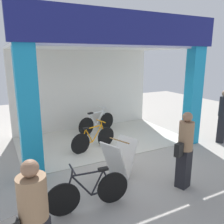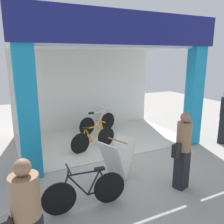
{
  "view_description": "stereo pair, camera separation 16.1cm",
  "coord_description": "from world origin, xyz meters",
  "views": [
    {
      "loc": [
        -3.15,
        -5.33,
        2.82
      ],
      "look_at": [
        0.0,
        0.79,
        1.15
      ],
      "focal_mm": 37.48,
      "sensor_mm": 36.0,
      "label": 1
    },
    {
      "loc": [
        -3.0,
        -5.4,
        2.82
      ],
      "look_at": [
        0.0,
        0.79,
        1.15
      ],
      "focal_mm": 37.48,
      "sensor_mm": 36.0,
      "label": 2
    }
  ],
  "objects": [
    {
      "name": "ground_plane",
      "position": [
        0.0,
        0.0,
        0.0
      ],
      "size": [
        18.85,
        18.85,
        0.0
      ],
      "primitive_type": "plane",
      "color": "#9E9991",
      "rests_on": "ground"
    },
    {
      "name": "shop_facade",
      "position": [
        0.0,
        1.58,
        2.07
      ],
      "size": [
        5.63,
        3.46,
        3.88
      ],
      "color": "beige",
      "rests_on": "ground"
    },
    {
      "name": "bicycle_inside_0",
      "position": [
        0.19,
        2.4,
        0.37
      ],
      "size": [
        1.61,
        0.59,
        0.92
      ],
      "color": "black",
      "rests_on": "ground"
    },
    {
      "name": "bicycle_inside_1",
      "position": [
        -0.58,
        0.89,
        0.35
      ],
      "size": [
        1.55,
        0.49,
        0.87
      ],
      "color": "black",
      "rests_on": "ground"
    },
    {
      "name": "bicycle_parked_0",
      "position": [
        -1.75,
        -1.69,
        0.35
      ],
      "size": [
        1.6,
        0.44,
        0.88
      ],
      "color": "black",
      "rests_on": "ground"
    },
    {
      "name": "sandwich_board_sign",
      "position": [
        -0.67,
        -0.89,
        0.46
      ],
      "size": [
        0.88,
        0.8,
        0.93
      ],
      "color": "silver",
      "rests_on": "ground"
    },
    {
      "name": "pedestrian_0",
      "position": [
        3.45,
        -0.43,
        0.89
      ],
      "size": [
        0.42,
        0.42,
        1.74
      ],
      "color": "black",
      "rests_on": "ground"
    },
    {
      "name": "pedestrian_1",
      "position": [
        0.35,
        -1.91,
        0.87
      ],
      "size": [
        0.56,
        0.39,
        1.69
      ],
      "color": "black",
      "rests_on": "ground"
    },
    {
      "name": "pedestrian_2",
      "position": [
        -2.87,
        -2.61,
        0.84
      ],
      "size": [
        0.65,
        0.46,
        1.62
      ],
      "color": "black",
      "rests_on": "ground"
    }
  ]
}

